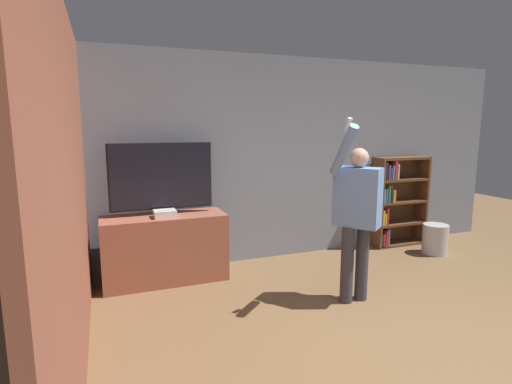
{
  "coord_description": "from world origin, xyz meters",
  "views": [
    {
      "loc": [
        -2.34,
        -1.9,
        1.8
      ],
      "look_at": [
        -0.85,
        1.95,
        1.11
      ],
      "focal_mm": 28.0,
      "sensor_mm": 36.0,
      "label": 1
    }
  ],
  "objects_px": {
    "television": "(161,178)",
    "game_console": "(165,214)",
    "bookshelf": "(395,201)",
    "person": "(357,210)",
    "waste_bin": "(435,239)"
  },
  "relations": [
    {
      "from": "television",
      "to": "game_console",
      "type": "distance_m",
      "value": 0.42
    },
    {
      "from": "game_console",
      "to": "bookshelf",
      "type": "distance_m",
      "value": 3.48
    },
    {
      "from": "game_console",
      "to": "waste_bin",
      "type": "distance_m",
      "value": 3.78
    },
    {
      "from": "person",
      "to": "waste_bin",
      "type": "bearing_deg",
      "value": 76.89
    },
    {
      "from": "waste_bin",
      "to": "game_console",
      "type": "bearing_deg",
      "value": 175.88
    },
    {
      "from": "bookshelf",
      "to": "game_console",
      "type": "bearing_deg",
      "value": -175.12
    },
    {
      "from": "television",
      "to": "waste_bin",
      "type": "relative_size",
      "value": 2.76
    },
    {
      "from": "game_console",
      "to": "person",
      "type": "relative_size",
      "value": 0.13
    },
    {
      "from": "television",
      "to": "game_console",
      "type": "bearing_deg",
      "value": -90.03
    },
    {
      "from": "waste_bin",
      "to": "television",
      "type": "bearing_deg",
      "value": 173.29
    },
    {
      "from": "television",
      "to": "bookshelf",
      "type": "height_order",
      "value": "television"
    },
    {
      "from": "bookshelf",
      "to": "person",
      "type": "bearing_deg",
      "value": -139.66
    },
    {
      "from": "bookshelf",
      "to": "waste_bin",
      "type": "relative_size",
      "value": 3.17
    },
    {
      "from": "bookshelf",
      "to": "waste_bin",
      "type": "height_order",
      "value": "bookshelf"
    },
    {
      "from": "bookshelf",
      "to": "person",
      "type": "relative_size",
      "value": 0.72
    }
  ]
}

